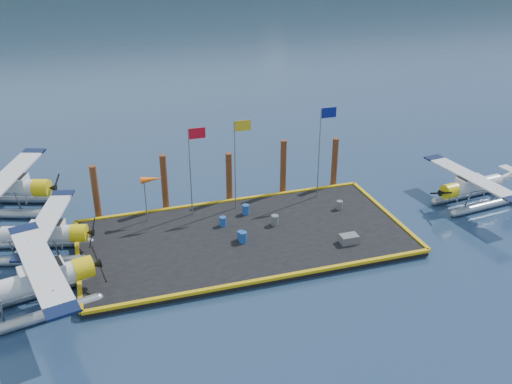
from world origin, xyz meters
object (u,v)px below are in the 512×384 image
seaplane_a (36,284)px  piling_3 (283,169)px  windsock (151,180)px  piling_2 (229,179)px  drum_1 (241,236)px  drum_4 (339,205)px  drum_2 (275,220)px  piling_0 (96,194)px  piling_1 (165,184)px  piling_4 (334,164)px  drum_5 (246,209)px  flagpole_yellow (238,152)px  drum_3 (243,237)px  flagpole_red (193,158)px  flagpole_blue (322,139)px  drum_0 (223,221)px  crate (349,239)px  seaplane_c (6,190)px  seaplane_b (42,236)px  seaplane_d (473,188)px

seaplane_a → piling_3: piling_3 is taller
windsock → piling_2: 5.90m
drum_1 → drum_4: drum_4 is taller
drum_1 → windsock: windsock is taller
drum_2 → piling_0: bearing=156.6°
piling_1 → piling_4: 12.50m
drum_5 → flagpole_yellow: flagpole_yellow is taller
piling_1 → drum_4: bearing=-19.0°
drum_3 → flagpole_red: bearing=113.6°
flagpole_yellow → flagpole_blue: size_ratio=0.95×
drum_5 → piling_1: 5.74m
drum_0 → piling_3: 6.78m
drum_4 → crate: drum_4 is taller
drum_2 → piling_2: bearing=110.7°
flagpole_yellow → crate: bearing=-52.2°
seaplane_c → drum_3: seaplane_c is taller
drum_3 → flagpole_red: (-1.98, 4.54, 3.65)m
piling_2 → drum_3: bearing=-97.5°
flagpole_yellow → windsock: size_ratio=1.99×
windsock → piling_0: piling_0 is taller
drum_3 → windsock: bearing=136.1°
seaplane_b → piling_3: size_ratio=2.01×
seaplane_b → piling_0: 4.86m
seaplane_d → piling_4: size_ratio=2.13×
drum_0 → drum_2: (3.22, -0.90, 0.03)m
drum_5 → drum_4: bearing=-10.8°
drum_4 → windsock: (-12.21, 2.25, 2.53)m
drum_4 → piling_4: size_ratio=0.15×
drum_1 → piling_0: piling_0 is taller
flagpole_yellow → piling_3: size_ratio=1.44×
drum_0 → flagpole_red: flagpole_red is taller
seaplane_c → drum_2: seaplane_c is taller
drum_4 → piling_2: bearing=150.1°
drum_4 → drum_5: size_ratio=0.88×
piling_2 → piling_3: size_ratio=0.88×
seaplane_a → drum_2: bearing=92.9°
drum_0 → piling_0: size_ratio=0.15×
seaplane_c → drum_5: 16.50m
seaplane_b → flagpole_blue: 18.94m
seaplane_c → crate: bearing=78.6°
seaplane_b → drum_3: seaplane_b is taller
seaplane_d → flagpole_blue: 11.17m
crate → piling_2: bearing=123.0°
seaplane_c → piling_0: size_ratio=2.48×
drum_0 → crate: (6.76, -4.41, -0.04)m
piling_2 → seaplane_c: bearing=166.4°
drum_3 → seaplane_a: bearing=-167.1°
drum_1 → drum_2: 2.88m
flagpole_yellow → piling_3: flagpole_yellow is taller
windsock → piling_4: bearing=6.7°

